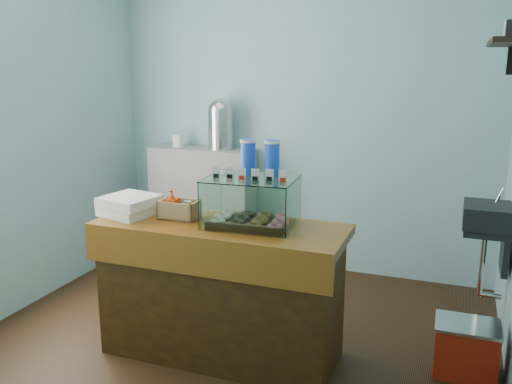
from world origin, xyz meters
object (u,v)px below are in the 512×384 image
at_px(counter, 221,289).
at_px(coffee_urn, 220,123).
at_px(red_cooler, 466,349).
at_px(display_case, 253,197).

height_order(counter, coffee_urn, coffee_urn).
xyz_separation_m(counter, red_cooler, (1.51, 0.31, -0.29)).
bearing_deg(red_cooler, display_case, -170.93).
distance_m(display_case, red_cooler, 1.61).
distance_m(counter, coffee_urn, 1.95).
bearing_deg(counter, red_cooler, 11.74).
distance_m(counter, red_cooler, 1.57).
relative_size(coffee_urn, red_cooler, 1.21).
distance_m(display_case, coffee_urn, 1.78).
bearing_deg(coffee_urn, display_case, -59.03).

